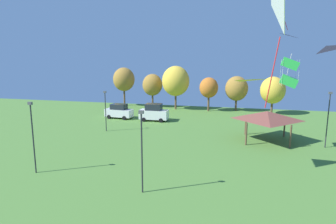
% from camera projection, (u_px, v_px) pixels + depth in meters
% --- Properties ---
extents(kite_flying_1, '(2.70, 3.14, 3.71)m').
position_uv_depth(kite_flying_1, '(298.00, 47.00, 34.84)').
color(kite_flying_1, black).
extents(kite_flying_2, '(1.08, 3.39, 6.77)m').
position_uv_depth(kite_flying_2, '(277.00, 2.00, 13.70)').
color(kite_flying_2, white).
extents(kite_flying_3, '(1.96, 1.78, 3.12)m').
position_uv_depth(kite_flying_3, '(289.00, 72.00, 30.11)').
color(kite_flying_3, green).
extents(kite_flying_4, '(3.22, 4.04, 0.86)m').
position_uv_depth(kite_flying_4, '(314.00, 68.00, 26.94)').
color(kite_flying_4, black).
extents(kite_flying_6, '(3.19, 3.02, 0.35)m').
position_uv_depth(kite_flying_6, '(239.00, 92.00, 25.85)').
color(kite_flying_6, yellow).
extents(parked_car_leftmost, '(4.56, 2.29, 2.34)m').
position_uv_depth(parked_car_leftmost, '(119.00, 111.00, 48.17)').
color(parked_car_leftmost, silver).
rests_on(parked_car_leftmost, ground).
extents(parked_car_second_from_left, '(4.41, 2.10, 2.70)m').
position_uv_depth(parked_car_second_from_left, '(154.00, 113.00, 46.33)').
color(parked_car_second_from_left, silver).
rests_on(parked_car_second_from_left, ground).
extents(park_pavilion, '(6.10, 6.12, 3.60)m').
position_uv_depth(park_pavilion, '(267.00, 115.00, 35.26)').
color(park_pavilion, brown).
rests_on(park_pavilion, ground).
extents(light_post_0, '(0.36, 0.20, 6.22)m').
position_uv_depth(light_post_0, '(328.00, 117.00, 32.54)').
color(light_post_0, '#2D2D33').
rests_on(light_post_0, ground).
extents(light_post_1, '(0.36, 0.20, 6.25)m').
position_uv_depth(light_post_1, '(142.00, 147.00, 21.75)').
color(light_post_1, '#2D2D33').
rests_on(light_post_1, ground).
extents(light_post_2, '(0.36, 0.20, 5.42)m').
position_uv_depth(light_post_2, '(105.00, 108.00, 39.74)').
color(light_post_2, '#2D2D33').
rests_on(light_post_2, ground).
extents(light_post_3, '(0.36, 0.20, 6.26)m').
position_uv_depth(light_post_3, '(33.00, 134.00, 25.47)').
color(light_post_3, '#2D2D33').
rests_on(light_post_3, ground).
extents(treeline_tree_0, '(4.28, 4.28, 7.63)m').
position_uv_depth(treeline_tree_0, '(124.00, 79.00, 59.68)').
color(treeline_tree_0, brown).
rests_on(treeline_tree_0, ground).
extents(treeline_tree_1, '(3.85, 3.85, 6.46)m').
position_uv_depth(treeline_tree_1, '(152.00, 85.00, 58.25)').
color(treeline_tree_1, brown).
rests_on(treeline_tree_1, ground).
extents(treeline_tree_2, '(5.09, 5.09, 8.10)m').
position_uv_depth(treeline_tree_2, '(176.00, 81.00, 55.68)').
color(treeline_tree_2, brown).
rests_on(treeline_tree_2, ground).
extents(treeline_tree_3, '(3.35, 3.35, 6.13)m').
position_uv_depth(treeline_tree_3, '(209.00, 88.00, 53.87)').
color(treeline_tree_3, brown).
rests_on(treeline_tree_3, ground).
extents(treeline_tree_4, '(4.07, 4.07, 6.34)m').
position_uv_depth(treeline_tree_4, '(237.00, 89.00, 54.08)').
color(treeline_tree_4, brown).
rests_on(treeline_tree_4, ground).
extents(treeline_tree_5, '(4.21, 4.21, 6.48)m').
position_uv_depth(treeline_tree_5, '(273.00, 90.00, 51.08)').
color(treeline_tree_5, brown).
rests_on(treeline_tree_5, ground).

